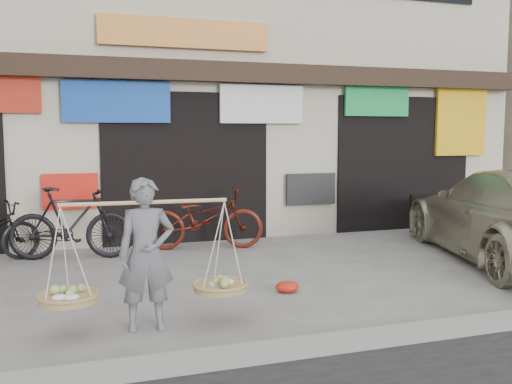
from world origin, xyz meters
name	(u,v)px	position (x,y,z in m)	size (l,w,h in m)	color
ground	(245,293)	(0.00, 0.00, 0.00)	(70.00, 70.00, 0.00)	gray
kerb	(312,346)	(0.00, -2.00, 0.06)	(70.00, 0.25, 0.12)	gray
shophouse_block	(159,67)	(0.00, 6.42, 3.45)	(14.00, 6.32, 7.00)	beige
street_vendor	(146,261)	(-1.33, -0.90, 0.71)	(2.07, 0.64, 1.54)	slate
bike_1	(71,223)	(-2.01, 2.69, 0.57)	(0.54, 1.91, 1.15)	black
bike_2	(204,218)	(0.15, 2.80, 0.53)	(0.70, 2.01, 1.06)	#4C170D
red_bag	(287,287)	(0.51, -0.11, 0.07)	(0.31, 0.25, 0.14)	red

